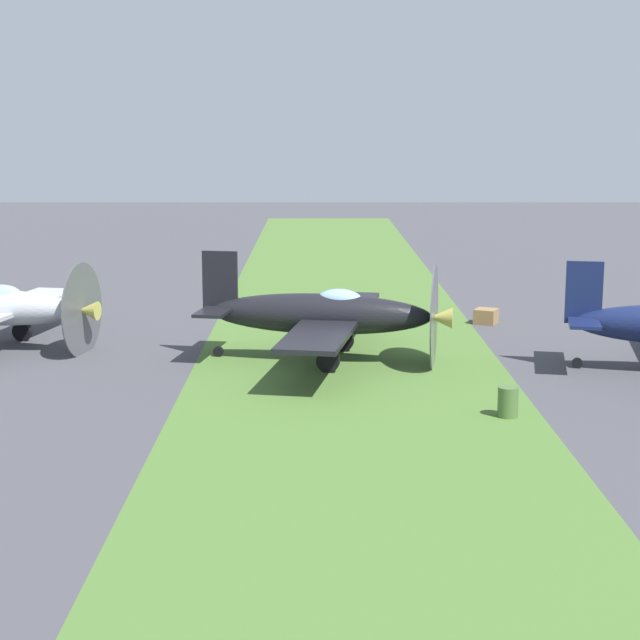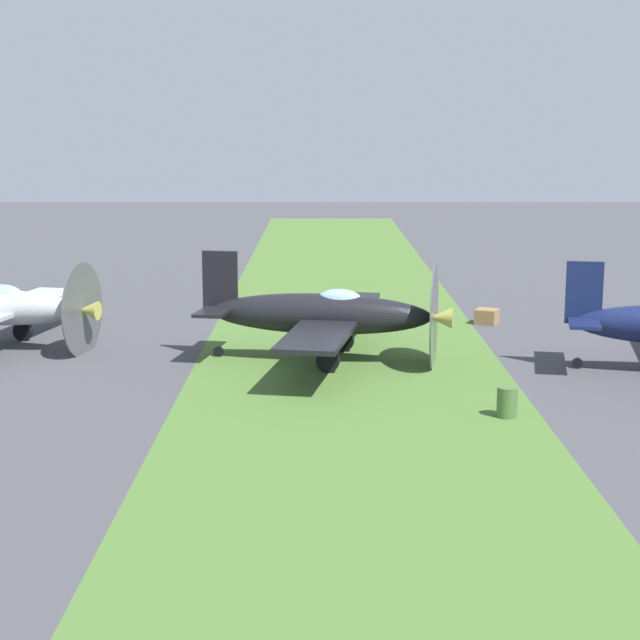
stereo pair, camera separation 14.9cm
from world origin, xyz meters
TOP-DOWN VIEW (x-y plane):
  - grass_verge at (0.00, -12.27)m, footprint 120.00×11.00m
  - airplane_wingman at (-1.73, -13.11)m, footprint 11.61×9.25m
  - fuel_drum at (5.64, -7.81)m, footprint 0.60×0.60m
  - supply_crate at (-8.85, -6.10)m, footprint 1.20×1.20m

SIDE VIEW (x-z plane):
  - grass_verge at x=0.00m, z-range 0.00..0.01m
  - supply_crate at x=-8.85m, z-range 0.00..0.64m
  - fuel_drum at x=5.64m, z-range 0.00..0.90m
  - airplane_wingman at x=-1.73m, z-range -0.33..3.77m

